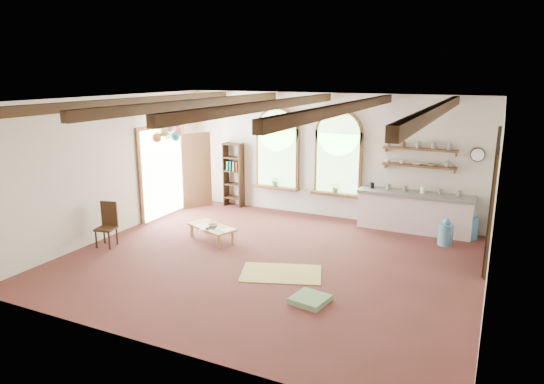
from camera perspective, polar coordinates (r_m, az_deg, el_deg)
The scene contains 27 objects.
floor at distance 9.88m, azimuth -0.37°, elevation -8.09°, with size 8.00×8.00×0.00m, color #5E2826.
ceiling_beams at distance 9.17m, azimuth -0.40°, elevation 10.16°, with size 6.20×6.80×0.18m, color #31200F, non-canonical shape.
window_left at distance 13.02m, azimuth 0.62°, elevation 4.78°, with size 1.30×0.28×2.20m.
window_right at distance 12.41m, azimuth 7.78°, elevation 4.20°, with size 1.30×0.28×2.20m.
left_doorway at distance 13.05m, azimuth -12.67°, elevation 2.31°, with size 0.10×1.90×2.50m, color brown.
right_doorway at distance 10.09m, azimuth 24.31°, elevation -2.29°, with size 0.10×1.30×2.40m, color black.
kitchen_counter at distance 12.01m, azimuth 16.39°, elevation -2.24°, with size 2.68×0.62×0.94m.
wall_shelf_lower at distance 11.94m, azimuth 16.88°, elevation 2.94°, with size 1.70×0.24×0.04m, color brown.
wall_shelf_upper at distance 11.88m, azimuth 17.02°, elevation 4.84°, with size 1.70×0.24×0.04m, color brown.
wall_clock at distance 11.84m, azimuth 23.04°, elevation 4.06°, with size 0.32×0.32×0.04m, color black.
bookshelf at distance 13.65m, azimuth -4.54°, elevation 2.04°, with size 0.53×0.32×1.80m.
coffee_table at distance 11.01m, azimuth -7.11°, elevation -4.19°, with size 1.31×0.95×0.34m.
side_chair at distance 11.19m, azimuth -18.85°, elevation -4.66°, with size 0.46×0.46×0.97m.
floor_mat at distance 9.28m, azimuth 1.08°, elevation -9.54°, with size 1.50×0.93×0.02m, color tan.
floor_cushion at distance 8.23m, azimuth 4.49°, elevation -12.48°, with size 0.55×0.55×0.10m, color #6C9264.
water_jug_a at distance 11.32m, azimuth 19.74°, elevation -4.60°, with size 0.32×0.32×0.62m.
water_jug_b at distance 11.95m, azimuth 22.37°, elevation -3.81°, with size 0.33×0.33×0.64m.
balloon_cluster at distance 12.18m, azimuth -12.21°, elevation 7.25°, with size 0.91×0.91×1.15m.
table_book at distance 11.20m, azimuth -7.39°, elevation -3.60°, with size 0.17×0.25×0.02m, color olive.
tablet at distance 10.87m, azimuth -7.05°, elevation -4.17°, with size 0.18×0.26×0.01m, color black.
potted_plant_left at distance 13.07m, azimuth 0.42°, elevation 1.33°, with size 0.27×0.23×0.30m, color #598C4C.
potted_plant_right at distance 12.47m, azimuth 7.52°, elevation 0.58°, with size 0.27×0.23×0.30m, color #598C4C.
shelf_cup_a at distance 12.06m, azimuth 13.39°, elevation 3.60°, with size 0.12×0.10×0.10m, color white.
shelf_cup_b at distance 11.99m, azimuth 15.02°, elevation 3.44°, with size 0.10×0.10×0.09m, color beige.
shelf_bowl_a at distance 11.94m, azimuth 16.66°, elevation 3.18°, with size 0.22×0.22×0.05m, color beige.
shelf_bowl_b at distance 11.89m, azimuth 18.33°, elevation 3.04°, with size 0.20×0.20×0.06m, color #8C664C.
shelf_vase at distance 11.85m, azimuth 20.03°, elevation 3.18°, with size 0.18×0.18×0.19m, color slate.
Camera 1 is at (3.98, -8.25, 3.71)m, focal length 32.00 mm.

